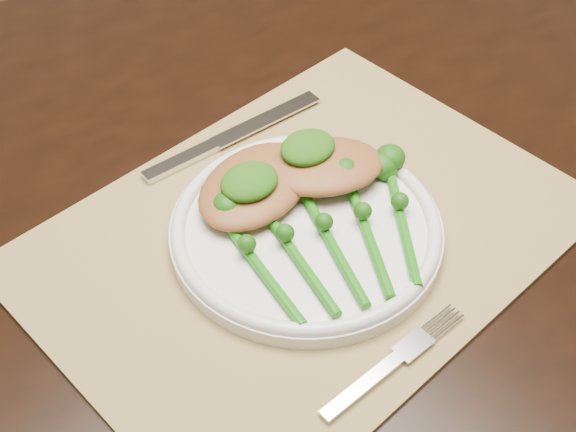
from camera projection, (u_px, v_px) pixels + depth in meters
dining_table at (299, 352)px, 1.12m from camera, size 1.72×1.14×0.75m
placemat at (304, 235)px, 0.76m from camera, size 0.53×0.41×0.00m
dinner_plate at (306, 229)px, 0.75m from camera, size 0.26×0.26×0.02m
knife at (217, 143)px, 0.84m from camera, size 0.22×0.02×0.01m
fork at (403, 354)px, 0.66m from camera, size 0.16×0.02×0.00m
chicken_fillet_left at (255, 185)px, 0.76m from camera, size 0.15×0.13×0.03m
chicken_fillet_right at (323, 166)px, 0.78m from camera, size 0.14×0.13×0.02m
pesto_dollop_left at (249, 182)px, 0.74m from camera, size 0.06×0.05×0.02m
pesto_dollop_right at (308, 147)px, 0.77m from camera, size 0.06×0.05×0.02m
broccolini_bundle at (333, 246)px, 0.72m from camera, size 0.21×0.22×0.04m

